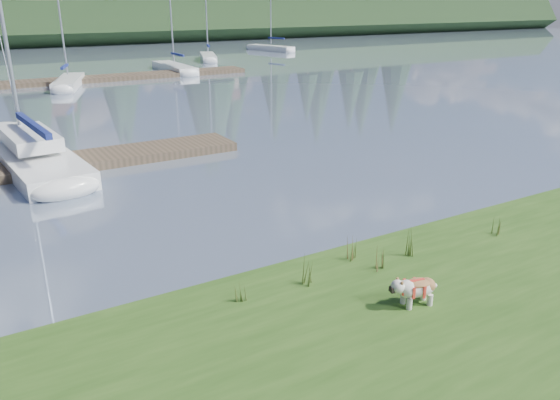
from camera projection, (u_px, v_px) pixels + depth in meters
ground at (38, 85)px, 36.57m from camera, size 200.00×200.00×0.00m
bulldog at (416, 287)px, 9.48m from camera, size 0.92×0.48×0.54m
sailboat_main at (24, 146)px, 19.73m from camera, size 2.97×10.43×14.65m
dock_near at (1, 172)px, 17.64m from camera, size 16.00×2.00×0.30m
dock_far at (69, 81)px, 37.47m from camera, size 26.00×2.20×0.30m
sailboat_bg_2 at (70, 80)px, 36.22m from camera, size 3.36×6.81×10.25m
sailboat_bg_3 at (171, 67)px, 43.75m from camera, size 1.57×7.59×11.18m
sailboat_bg_4 at (208, 56)px, 51.75m from camera, size 3.28×6.35×9.48m
sailboat_bg_5 at (267, 48)px, 61.14m from camera, size 3.16×7.02×10.00m
weed_0 at (309, 270)px, 10.15m from camera, size 0.17×0.14×0.73m
weed_1 at (352, 248)px, 11.19m from camera, size 0.17×0.14×0.57m
weed_2 at (413, 242)px, 11.34m from camera, size 0.17×0.14×0.70m
weed_3 at (240, 291)px, 9.64m from camera, size 0.17×0.14×0.47m
weed_4 at (379, 259)px, 10.78m from camera, size 0.17×0.14×0.53m
weed_5 at (498, 226)px, 12.38m from camera, size 0.17×0.14×0.50m
mud_lip at (270, 280)px, 11.00m from camera, size 60.00×0.50×0.14m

